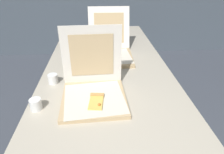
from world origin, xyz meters
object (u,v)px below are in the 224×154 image
pizza_box_middle (110,50)px  cup_white_far (76,48)px  table (108,77)px  pizza_box_front (94,89)px  cup_white_near_center (53,79)px  cup_white_near_left (36,104)px

pizza_box_middle → cup_white_far: bearing=155.6°
table → pizza_box_front: pizza_box_front is taller
pizza_box_front → cup_white_near_center: pizza_box_front is taller
table → cup_white_far: bearing=121.4°
pizza_box_middle → cup_white_near_center: (-0.39, -0.40, -0.02)m
cup_white_far → cup_white_near_center: size_ratio=1.00×
pizza_box_middle → pizza_box_front: bearing=-101.5°
pizza_box_middle → cup_white_near_left: (-0.43, -0.67, -0.02)m
pizza_box_middle → cup_white_near_left: bearing=-121.8°
table → cup_white_near_left: (-0.40, -0.39, 0.08)m
pizza_box_middle → cup_white_near_left: size_ratio=7.76×
pizza_box_middle → cup_white_far: (-0.29, 0.14, -0.02)m
cup_white_near_left → pizza_box_middle: bearing=57.0°
cup_white_near_left → table: bearing=44.5°
pizza_box_front → cup_white_near_left: pizza_box_front is taller
pizza_box_middle → table: bearing=-96.2°
pizza_box_middle → cup_white_near_left: 0.79m
table → pizza_box_middle: 0.30m
cup_white_near_left → cup_white_far: 0.82m
cup_white_near_left → cup_white_near_center: (0.04, 0.26, 0.00)m
table → cup_white_near_left: 0.56m
table → cup_white_near_left: bearing=-135.5°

